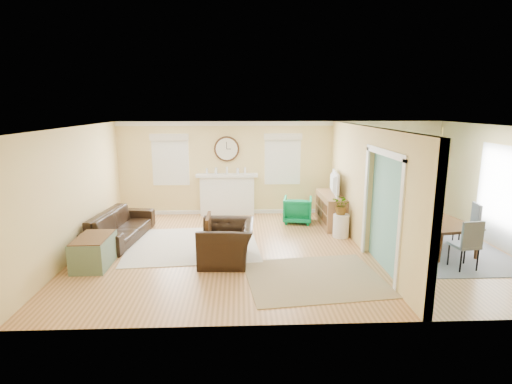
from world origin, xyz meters
TOP-DOWN VIEW (x-y plane):
  - floor at (0.00, 0.00)m, footprint 9.00×9.00m
  - wall_back at (0.00, 3.00)m, footprint 9.00×0.02m
  - wall_front at (0.00, -3.00)m, footprint 9.00×0.02m
  - wall_left at (-4.50, 0.00)m, footprint 0.02×6.00m
  - wall_right at (4.50, 0.00)m, footprint 0.02×6.00m
  - ceiling at (0.00, 0.00)m, footprint 9.00×6.00m
  - partition at (1.51, 0.28)m, footprint 0.17×6.00m
  - fireplace at (-1.50, 2.88)m, footprint 1.70×0.30m
  - wall_clock at (-1.50, 2.97)m, footprint 0.70×0.07m
  - window_left at (-3.05, 2.95)m, footprint 1.05×0.13m
  - window_right at (0.05, 2.95)m, footprint 1.05×0.13m
  - french_doors at (4.45, 0.00)m, footprint 0.06×1.70m
  - pendant at (3.00, 0.00)m, footprint 0.30×0.30m
  - rug_cream at (-2.19, 0.37)m, footprint 2.98×2.64m
  - rug_jute at (0.16, -1.48)m, footprint 2.57×2.19m
  - rug_grey at (3.04, 0.03)m, footprint 2.63×3.28m
  - sofa at (-3.88, 0.80)m, footprint 1.13×2.34m
  - eames_chair at (-1.41, -0.60)m, footprint 1.10×1.24m
  - green_chair at (0.37, 2.04)m, footprint 0.84×0.86m
  - trunk at (-3.94, -0.73)m, footprint 0.62×1.01m
  - credenza at (1.20, 1.80)m, footprint 0.53×1.56m
  - tv at (1.18, 1.80)m, footprint 0.25×1.03m
  - garden_stool at (1.21, 0.78)m, footprint 0.37×0.37m
  - potted_plant at (1.21, 0.78)m, footprint 0.55×0.56m
  - dining_table at (3.04, 0.03)m, footprint 1.32×1.99m
  - dining_chair_n at (2.95, 1.14)m, footprint 0.45×0.45m
  - dining_chair_s at (3.04, -1.15)m, footprint 0.49×0.49m
  - dining_chair_w at (2.41, -0.05)m, footprint 0.48×0.48m
  - dining_chair_e at (3.71, -0.02)m, footprint 0.50×0.50m

SIDE VIEW (x-z plane):
  - floor at x=0.00m, z-range 0.00..0.00m
  - rug_jute at x=0.16m, z-range 0.00..0.01m
  - rug_grey at x=3.04m, z-range 0.00..0.01m
  - rug_cream at x=-2.19m, z-range 0.00..0.01m
  - garden_stool at x=1.21m, z-range 0.00..0.54m
  - trunk at x=-3.94m, z-range 0.00..0.58m
  - dining_table at x=3.04m, z-range 0.00..0.65m
  - sofa at x=-3.88m, z-range 0.00..0.66m
  - green_chair at x=0.37m, z-range 0.00..0.67m
  - eames_chair at x=-1.41m, z-range 0.00..0.77m
  - credenza at x=1.20m, z-range 0.00..0.80m
  - dining_chair_n at x=2.95m, z-range 0.08..1.04m
  - dining_chair_s at x=3.04m, z-range 0.09..1.06m
  - dining_chair_e at x=3.71m, z-range 0.09..1.07m
  - fireplace at x=-1.50m, z-range 0.01..1.18m
  - dining_chair_w at x=2.41m, z-range 0.09..1.11m
  - potted_plant at x=1.21m, z-range 0.54..1.01m
  - tv at x=1.18m, z-range 0.80..1.39m
  - french_doors at x=4.45m, z-range 0.00..2.20m
  - wall_back at x=0.00m, z-range 0.00..2.60m
  - wall_front at x=0.00m, z-range 0.00..2.60m
  - wall_left at x=-4.50m, z-range 0.00..2.60m
  - wall_right at x=4.50m, z-range 0.00..2.60m
  - partition at x=1.51m, z-range 0.06..2.66m
  - window_left at x=-3.05m, z-range 0.95..2.37m
  - window_right at x=0.05m, z-range 0.95..2.37m
  - wall_clock at x=-1.50m, z-range 1.50..2.20m
  - pendant at x=3.00m, z-range 1.93..2.48m
  - ceiling at x=0.00m, z-range 2.59..2.61m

